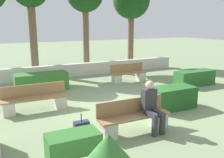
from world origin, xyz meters
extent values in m
plane|color=gray|center=(0.00, 0.00, 0.00)|extent=(60.00, 60.00, 0.00)
cube|color=beige|center=(0.00, 5.58, 0.33)|extent=(12.52, 0.30, 0.67)
cube|color=#937047|center=(-0.73, -1.92, 0.44)|extent=(2.00, 0.44, 0.05)
cube|color=#937047|center=(-0.73, -1.67, 0.66)|extent=(2.00, 0.04, 0.40)
cube|color=beige|center=(-1.50, -1.92, 0.21)|extent=(0.36, 0.40, 0.41)
cube|color=beige|center=(0.03, -1.92, 0.21)|extent=(0.36, 0.40, 0.41)
cube|color=#937047|center=(-2.82, 0.88, 0.44)|extent=(2.10, 0.44, 0.05)
cube|color=#937047|center=(-2.82, 1.12, 0.66)|extent=(2.10, 0.04, 0.40)
cube|color=beige|center=(-3.64, 0.88, 0.21)|extent=(0.36, 0.40, 0.41)
cube|color=beige|center=(-2.00, 0.88, 0.21)|extent=(0.36, 0.40, 0.41)
cube|color=#937047|center=(1.99, 3.14, 0.44)|extent=(1.80, 0.44, 0.05)
cube|color=#937047|center=(1.99, 3.38, 0.66)|extent=(1.80, 0.04, 0.40)
cube|color=beige|center=(1.32, 3.14, 0.21)|extent=(0.36, 0.40, 0.41)
cube|color=beige|center=(2.66, 3.14, 0.21)|extent=(0.36, 0.40, 0.41)
cube|color=#333338|center=(-0.39, -2.13, 0.53)|extent=(0.14, 0.46, 0.13)
cube|color=#333338|center=(-0.19, -2.13, 0.53)|extent=(0.14, 0.46, 0.13)
cube|color=#333338|center=(-0.41, -2.36, 0.30)|extent=(0.11, 0.11, 0.59)
cube|color=#333338|center=(-0.17, -2.36, 0.30)|extent=(0.11, 0.11, 0.59)
cube|color=#333338|center=(-0.29, -1.89, 0.86)|extent=(0.38, 0.22, 0.54)
sphere|color=beige|center=(-0.29, -1.91, 1.24)|extent=(0.22, 0.22, 0.22)
cube|color=#286028|center=(4.36, 1.21, 0.34)|extent=(1.92, 0.68, 0.69)
cube|color=#33702D|center=(-2.59, -2.46, 0.28)|extent=(1.12, 0.61, 0.57)
cube|color=#235623|center=(1.39, -0.81, 0.37)|extent=(1.56, 0.81, 0.73)
cube|color=#33702D|center=(-2.15, 3.40, 0.38)|extent=(2.17, 0.81, 0.75)
cone|color=#387533|center=(-2.42, -3.87, 0.84)|extent=(0.90, 0.90, 0.58)
cube|color=#282D42|center=(-2.22, -1.94, 0.29)|extent=(0.36, 0.19, 0.58)
cylinder|color=#333338|center=(-2.22, -1.94, 0.68)|extent=(0.02, 0.02, 0.20)
cylinder|color=brown|center=(-1.80, 7.02, 2.02)|extent=(0.41, 0.41, 4.03)
cylinder|color=brown|center=(1.27, 7.09, 1.94)|extent=(0.37, 0.37, 3.88)
cylinder|color=brown|center=(4.56, 7.41, 1.79)|extent=(0.39, 0.39, 3.58)
sphere|color=#194219|center=(4.56, 7.41, 4.23)|extent=(2.39, 2.39, 2.39)
camera|label=1|loc=(-3.98, -7.18, 2.86)|focal=40.00mm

